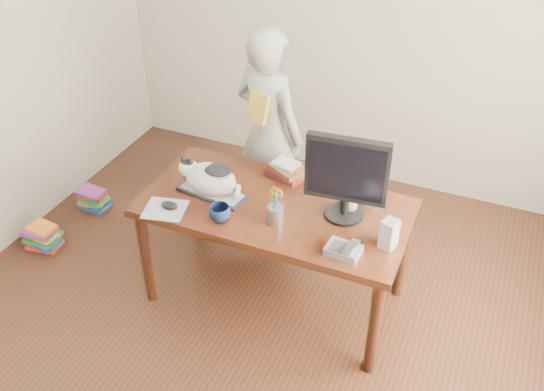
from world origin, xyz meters
The scene contains 18 objects.
room centered at (0.00, 0.00, 1.35)m, with size 4.50×4.50×4.50m.
desk centered at (0.00, 0.68, 0.60)m, with size 1.60×0.80×0.75m.
keyboard centered at (-0.40, 0.55, 0.76)m, with size 0.44×0.22×0.03m.
cat centered at (-0.41, 0.55, 0.87)m, with size 0.42×0.24×0.24m.
monitor centered at (0.41, 0.64, 1.05)m, with size 0.47×0.25×0.53m.
pen_cup centered at (0.07, 0.45, 0.82)m, with size 0.12×0.12×0.24m.
mousepad centered at (-0.58, 0.30, 0.75)m, with size 0.28×0.26×0.01m.
mouse centered at (-0.56, 0.32, 0.77)m, with size 0.12×0.09×0.04m.
coffee_mug centered at (-0.23, 0.34, 0.80)m, with size 0.12×0.12×0.10m, color black.
phone centered at (0.51, 0.34, 0.78)m, with size 0.19×0.16×0.08m.
speaker centered at (0.71, 0.49, 0.84)m, with size 0.10×0.11×0.17m.
baseball centered at (0.43, 0.72, 0.79)m, with size 0.08×0.08×0.08m.
book_stack centered at (-0.05, 0.92, 0.79)m, with size 0.29×0.26×0.09m.
calculator centered at (0.50, 0.89, 0.78)m, with size 0.16×0.20×0.06m.
person centered at (-0.36, 1.34, 0.78)m, with size 0.57×0.37×1.55m, color beige.
held_book centered at (-0.36, 1.17, 1.05)m, with size 0.17×0.13×0.20m.
book_pile_a centered at (-1.75, 0.40, 0.09)m, with size 0.27×0.22×0.18m.
book_pile_b centered at (-1.72, 0.95, 0.07)m, with size 0.26×0.20×0.15m.
Camera 1 is at (1.12, -2.07, 2.89)m, focal length 40.00 mm.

